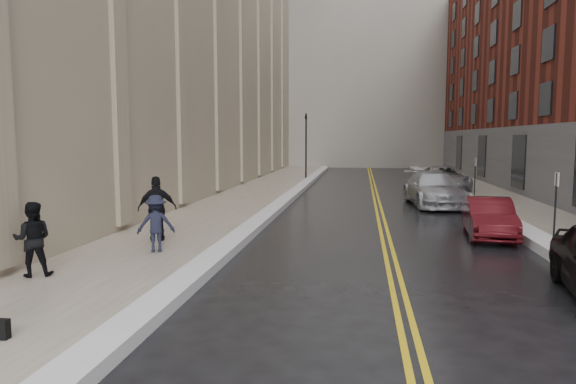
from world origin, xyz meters
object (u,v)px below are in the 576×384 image
(car_silver_near, at_px, (434,189))
(pedestrian_b, at_px, (156,223))
(car_maroon, at_px, (489,218))
(pedestrian_a, at_px, (33,239))
(pedestrian_c, at_px, (157,209))
(car_silver_far, at_px, (444,179))

(car_silver_near, distance_m, pedestrian_b, 15.44)
(car_maroon, xyz_separation_m, pedestrian_a, (-11.73, -7.15, 0.35))
(car_maroon, height_order, pedestrian_a, pedestrian_a)
(pedestrian_b, distance_m, pedestrian_c, 1.61)
(car_maroon, bearing_deg, pedestrian_a, -143.22)
(car_silver_near, height_order, pedestrian_c, pedestrian_c)
(car_silver_near, xyz_separation_m, pedestrian_a, (-11.00, -15.22, 0.19))
(car_silver_far, bearing_deg, pedestrian_b, -122.17)
(car_silver_far, height_order, pedestrian_c, pedestrian_c)
(car_maroon, bearing_deg, pedestrian_b, -151.09)
(car_silver_far, bearing_deg, car_maroon, -96.77)
(car_maroon, distance_m, pedestrian_b, 10.83)
(car_maroon, xyz_separation_m, pedestrian_b, (-9.93, -4.32, 0.29))
(car_maroon, distance_m, pedestrian_a, 13.74)
(pedestrian_a, distance_m, pedestrian_b, 3.35)
(car_maroon, relative_size, car_silver_far, 0.72)
(car_silver_near, distance_m, car_silver_far, 7.57)
(car_silver_far, distance_m, pedestrian_a, 25.89)
(pedestrian_b, xyz_separation_m, pedestrian_c, (-0.57, 1.49, 0.20))
(pedestrian_a, bearing_deg, car_silver_far, -143.39)
(pedestrian_b, bearing_deg, pedestrian_c, -91.72)
(car_silver_near, height_order, pedestrian_a, pedestrian_a)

